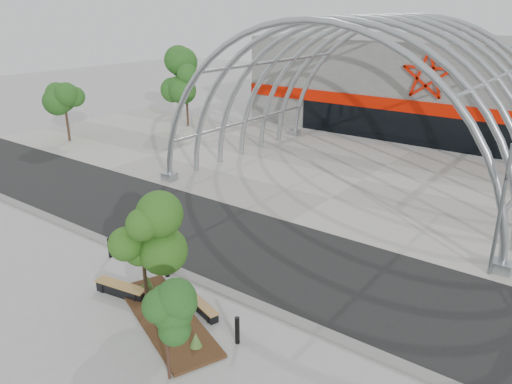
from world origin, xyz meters
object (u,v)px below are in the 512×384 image
Objects in this scene: signal_pole at (501,209)px; street_tree_1 at (165,316)px; street_tree_0 at (141,236)px; bench_0 at (121,290)px; bench_1 at (203,309)px; bollard_2 at (183,301)px.

signal_pole reaches higher than street_tree_1.
street_tree_0 is 1.80× the size of bench_0.
street_tree_1 reaches higher than bench_0.
bench_0 is 3.50m from bench_1.
bollard_2 is (2.82, 0.57, 0.28)m from bench_0.
bench_1 is at bearing 116.04° from street_tree_1.
signal_pole reaches higher than bollard_2.
street_tree_0 is at bearing -1.55° from bench_0.
bollard_2 reaches higher than bench_1.
signal_pole reaches higher than bench_0.
street_tree_1 is at bearing -63.96° from bench_1.
bollard_2 is (-8.27, -9.72, -2.45)m from signal_pole.
signal_pole is 14.07m from street_tree_0.
street_tree_0 is 3.51m from bench_1.
signal_pole is at bearing 50.21° from bench_1.
street_tree_0 reaches higher than bench_0.
signal_pole is 3.18× the size of bench_1.
signal_pole is 2.46× the size of bench_0.
street_tree_0 is 4.06× the size of bollard_2.
bench_1 is at bearing 16.75° from bench_0.
bollard_2 is (-0.53, -0.43, 0.33)m from bench_1.
bench_0 is at bearing 156.37° from street_tree_1.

